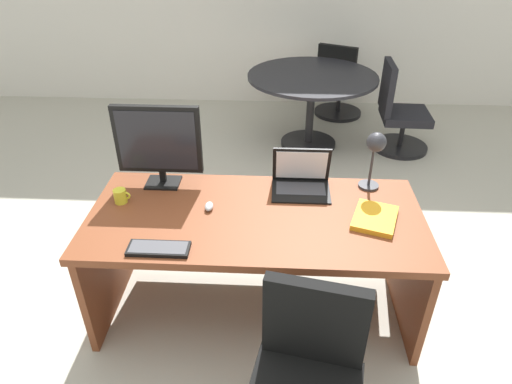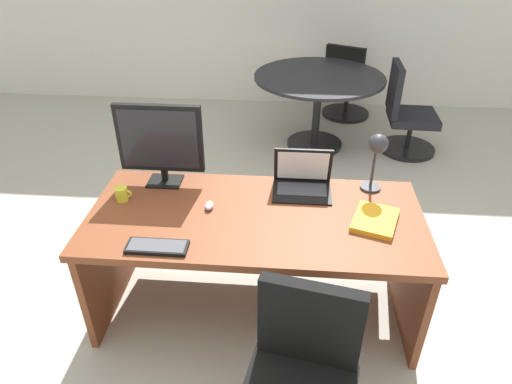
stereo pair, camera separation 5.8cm
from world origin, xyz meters
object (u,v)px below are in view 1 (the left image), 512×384
Objects in this scene: laptop at (301,176)px; meeting_chair_near at (339,87)px; book at (375,218)px; keyboard at (159,249)px; meeting_chair_far at (398,117)px; coffee_mug at (121,196)px; desk_lamp at (375,149)px; desk at (256,237)px; monitor at (158,142)px; mouse at (209,206)px; meeting_table at (311,93)px.

meeting_chair_near is at bearing 79.01° from laptop.
meeting_chair_near is at bearing 86.93° from book.
meeting_chair_far is (1.77, 2.63, -0.39)m from keyboard.
book is 3.46× the size of coffee_mug.
keyboard is (-0.70, -0.62, -0.06)m from laptop.
coffee_mug reaches higher than book.
desk_lamp reaches higher than keyboard.
desk_lamp is (0.40, 0.00, 0.19)m from laptop.
desk is 3.21m from meeting_chair_near.
monitor reaches higher than keyboard.
keyboard is at bearing -164.29° from book.
monitor is at bearing -133.21° from meeting_chair_far.
monitor reaches higher than desk.
book is (0.89, -0.06, -0.00)m from mouse.
meeting_chair_far reaches higher than coffee_mug.
mouse is at bearing -38.99° from monitor.
coffee_mug is (-0.76, 0.04, 0.23)m from desk.
laptop reaches higher than meeting_chair_far.
desk_lamp is at bearing 0.03° from laptop.
desk is 0.83m from desk_lamp.
keyboard is 3.19m from meeting_chair_far.
book reaches higher than keyboard.
meeting_chair_far is (1.89, 2.01, -0.66)m from monitor.
desk is 0.80m from coffee_mug.
desk is 19.22× the size of coffee_mug.
laptop is 0.50m from book.
desk_lamp is at bearing 86.41° from book.
keyboard is 3.71m from meeting_chair_near.
book is 0.38× the size of meeting_chair_near.
desk_lamp reaches higher than laptop.
desk_lamp reaches higher than book.
coffee_mug is (-0.31, 0.41, 0.03)m from keyboard.
meeting_chair_far is (1.58, 2.26, -0.40)m from mouse.
laptop reaches higher than meeting_table.
book reaches higher than desk.
coffee_mug reaches higher than keyboard.
desk_lamp is 3.83× the size of coffee_mug.
desk_lamp is 2.09m from meeting_table.
mouse reaches higher than keyboard.
laptop is at bearing 140.42° from book.
monitor is 3.23m from meeting_chair_near.
monitor is 1.37× the size of desk_lamp.
laptop is 4.15× the size of mouse.
meeting_table reaches higher than desk.
coffee_mug is at bearing 175.08° from mouse.
desk_lamp is 0.29× the size of meeting_table.
desk_lamp reaches higher than coffee_mug.
coffee_mug is (-1.42, -0.22, -0.22)m from desk_lamp.
book is at bearing -5.56° from desk.
mouse is 0.22× the size of desk_lamp.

